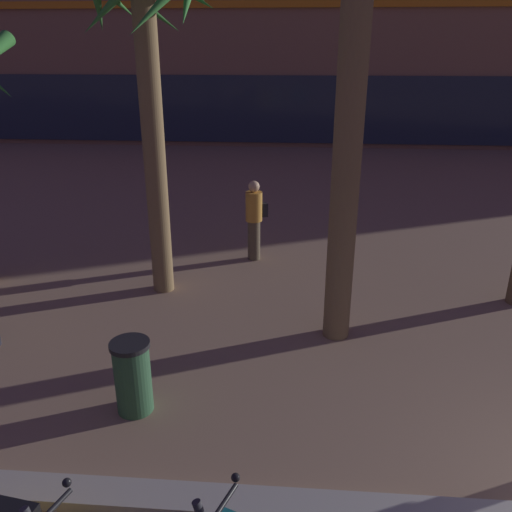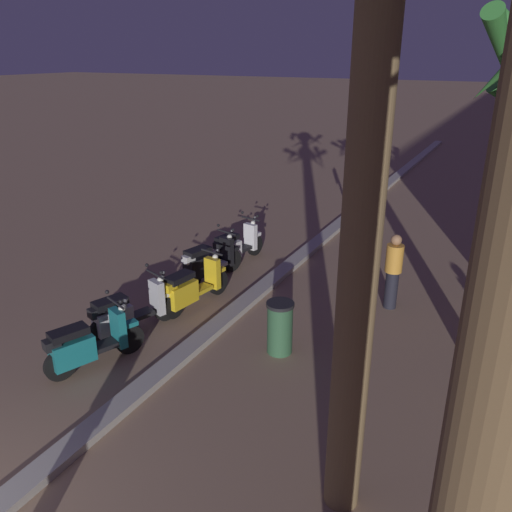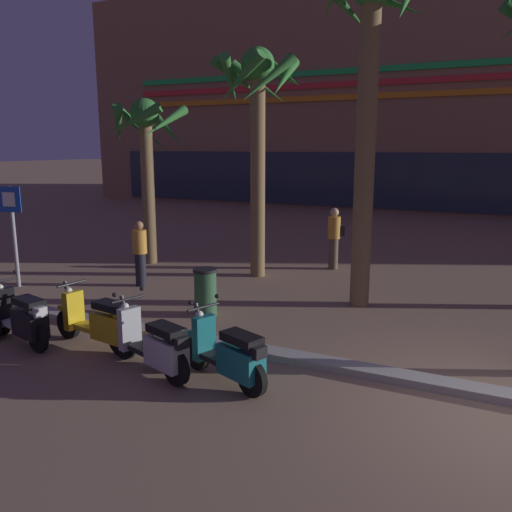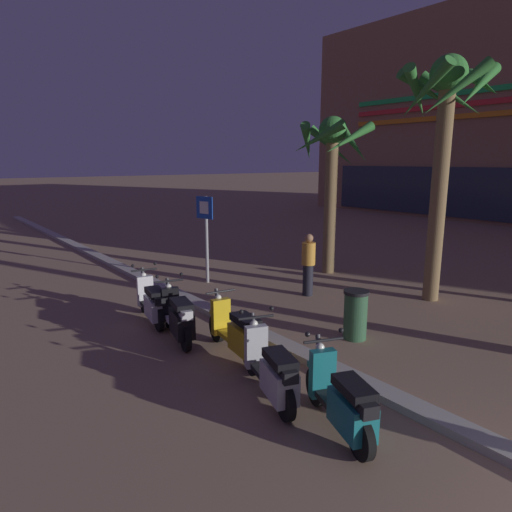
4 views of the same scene
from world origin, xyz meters
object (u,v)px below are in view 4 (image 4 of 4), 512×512
at_px(scooter_white_second_in_line, 152,303).
at_px(palm_tree_mid_walkway, 332,159).
at_px(crossing_sign, 206,229).
at_px(palm_tree_far_corner, 445,121).
at_px(pedestrian_by_palm_tree, 308,263).
at_px(scooter_black_tail_end, 178,317).
at_px(scooter_yellow_far_back, 237,333).
at_px(scooter_teal_mid_rear, 342,401).
at_px(litter_bin, 355,314).
at_px(scooter_silver_mid_front, 271,371).

height_order(scooter_white_second_in_line, palm_tree_mid_walkway, palm_tree_mid_walkway).
bearing_deg(crossing_sign, palm_tree_far_corner, 36.76).
bearing_deg(palm_tree_far_corner, pedestrian_by_palm_tree, -134.33).
relative_size(crossing_sign, palm_tree_far_corner, 0.43).
height_order(scooter_black_tail_end, scooter_yellow_far_back, scooter_black_tail_end).
xyz_separation_m(scooter_teal_mid_rear, palm_tree_far_corner, (-2.41, 5.98, 3.77)).
height_order(scooter_yellow_far_back, pedestrian_by_palm_tree, pedestrian_by_palm_tree).
bearing_deg(scooter_black_tail_end, crossing_sign, 140.78).
relative_size(scooter_white_second_in_line, scooter_yellow_far_back, 0.95).
relative_size(scooter_white_second_in_line, pedestrian_by_palm_tree, 1.12).
bearing_deg(palm_tree_far_corner, litter_bin, -81.89).
distance_m(scooter_yellow_far_back, pedestrian_by_palm_tree, 4.06).
height_order(scooter_yellow_far_back, palm_tree_mid_walkway, palm_tree_mid_walkway).
relative_size(scooter_silver_mid_front, litter_bin, 1.89).
xyz_separation_m(scooter_silver_mid_front, palm_tree_mid_walkway, (-4.68, 6.17, 2.94)).
bearing_deg(scooter_silver_mid_front, scooter_white_second_in_line, 179.50).
bearing_deg(scooter_yellow_far_back, litter_bin, 73.70).
distance_m(scooter_yellow_far_back, crossing_sign, 5.13).
bearing_deg(scooter_yellow_far_back, scooter_teal_mid_rear, -6.00).
relative_size(palm_tree_mid_walkway, palm_tree_far_corner, 0.81).
xyz_separation_m(scooter_teal_mid_rear, crossing_sign, (-7.10, 2.47, 1.05)).
bearing_deg(scooter_teal_mid_rear, pedestrian_by_palm_tree, 139.54).
relative_size(scooter_black_tail_end, palm_tree_mid_walkway, 0.39).
relative_size(scooter_black_tail_end, pedestrian_by_palm_tree, 1.12).
distance_m(scooter_black_tail_end, scooter_yellow_far_back, 1.36).
bearing_deg(palm_tree_far_corner, palm_tree_mid_walkway, 179.58).
distance_m(scooter_white_second_in_line, scooter_black_tail_end, 1.19).
xyz_separation_m(scooter_yellow_far_back, palm_tree_far_corner, (0.18, 5.71, 3.77)).
distance_m(scooter_teal_mid_rear, crossing_sign, 7.60).
distance_m(scooter_teal_mid_rear, litter_bin, 3.20).
bearing_deg(scooter_silver_mid_front, scooter_black_tail_end, 179.99).
bearing_deg(scooter_white_second_in_line, pedestrian_by_palm_tree, 81.92).
distance_m(scooter_teal_mid_rear, palm_tree_far_corner, 7.47).
height_order(scooter_silver_mid_front, crossing_sign, crossing_sign).
relative_size(scooter_yellow_far_back, crossing_sign, 0.78).
distance_m(scooter_silver_mid_front, litter_bin, 2.82).
xyz_separation_m(palm_tree_mid_walkway, pedestrian_by_palm_tree, (1.34, -2.17, -2.57)).
relative_size(scooter_silver_mid_front, crossing_sign, 0.75).
bearing_deg(scooter_white_second_in_line, scooter_silver_mid_front, -0.50).
bearing_deg(palm_tree_mid_walkway, crossing_sign, -109.71).
height_order(palm_tree_mid_walkway, litter_bin, palm_tree_mid_walkway).
distance_m(scooter_black_tail_end, scooter_silver_mid_front, 2.72).
bearing_deg(scooter_white_second_in_line, palm_tree_mid_walkway, 97.19).
xyz_separation_m(palm_tree_far_corner, litter_bin, (0.49, -3.42, -3.74)).
relative_size(crossing_sign, pedestrian_by_palm_tree, 1.52).
bearing_deg(scooter_silver_mid_front, crossing_sign, 156.11).
bearing_deg(crossing_sign, scooter_silver_mid_front, -23.89).
bearing_deg(scooter_teal_mid_rear, scooter_black_tail_end, -177.67).
distance_m(crossing_sign, pedestrian_by_palm_tree, 3.02).
height_order(scooter_white_second_in_line, litter_bin, scooter_white_second_in_line).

